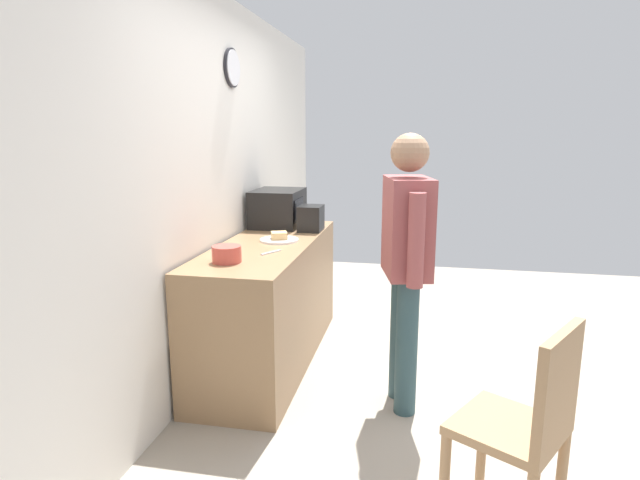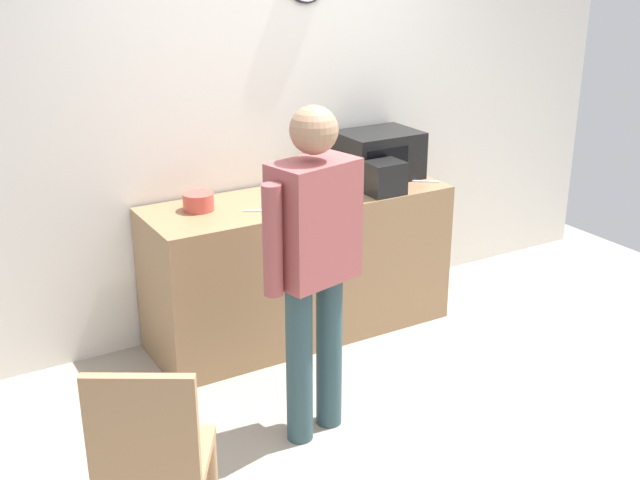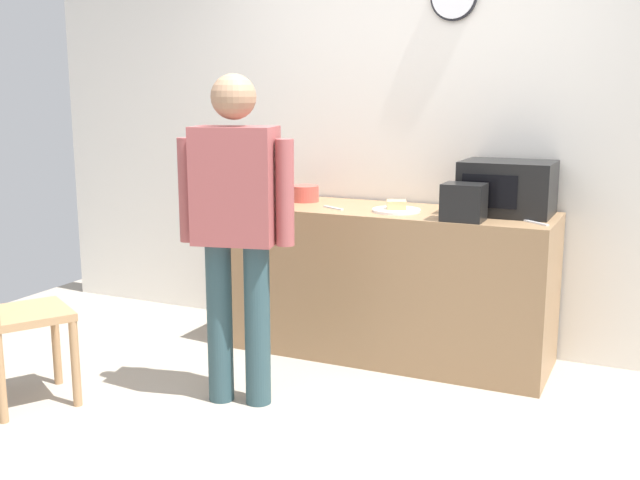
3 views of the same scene
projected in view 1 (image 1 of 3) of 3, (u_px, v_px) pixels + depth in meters
name	position (u px, v px, depth m)	size (l,w,h in m)	color
ground_plane	(437.00, 374.00, 3.65)	(6.00, 6.00, 0.00)	#9E9384
back_wall	(215.00, 184.00, 3.68)	(5.40, 0.13, 2.60)	silver
kitchen_counter	(269.00, 302.00, 3.80)	(1.88, 0.62, 0.89)	#93704C
microwave	(278.00, 208.00, 4.31)	(0.50, 0.39, 0.30)	black
sandwich_plate	(279.00, 238.00, 3.73)	(0.28, 0.28, 0.07)	white
salad_bowl	(227.00, 254.00, 3.12)	(0.18, 0.18, 0.10)	#C64C42
toaster	(311.00, 218.00, 4.10)	(0.22, 0.18, 0.20)	black
fork_utensil	(271.00, 252.00, 3.37)	(0.17, 0.02, 0.01)	silver
spoon_utensil	(311.00, 222.00, 4.49)	(0.17, 0.02, 0.01)	silver
person_standing	(406.00, 252.00, 3.05)	(0.58, 0.32, 1.66)	#2D4950
wooden_chair	(527.00, 423.00, 2.08)	(0.55, 0.55, 0.94)	#A87F56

